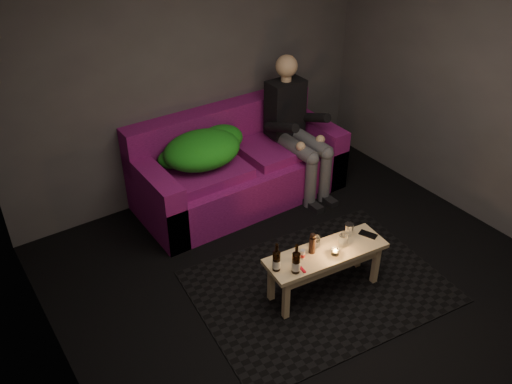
# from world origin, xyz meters

# --- Properties ---
(floor) EXTENTS (4.50, 4.50, 0.00)m
(floor) POSITION_xyz_m (0.00, 0.00, 0.00)
(floor) COLOR black
(floor) RESTS_ON ground
(room) EXTENTS (4.50, 4.50, 4.50)m
(room) POSITION_xyz_m (0.00, 0.47, 1.64)
(room) COLOR silver
(room) RESTS_ON ground
(rug) EXTENTS (2.22, 1.72, 0.01)m
(rug) POSITION_xyz_m (0.03, 0.23, 0.00)
(rug) COLOR black
(rug) RESTS_ON floor
(sofa) EXTENTS (2.14, 0.96, 0.92)m
(sofa) POSITION_xyz_m (0.23, 1.82, 0.33)
(sofa) COLOR #660D51
(sofa) RESTS_ON floor
(green_blanket) EXTENTS (0.94, 0.64, 0.32)m
(green_blanket) POSITION_xyz_m (-0.15, 1.81, 0.69)
(green_blanket) COLOR #1B981D
(green_blanket) RESTS_ON sofa
(person) EXTENTS (0.39, 0.89, 1.43)m
(person) POSITION_xyz_m (0.84, 1.65, 0.74)
(person) COLOR black
(person) RESTS_ON sofa
(coffee_table) EXTENTS (1.06, 0.44, 0.42)m
(coffee_table) POSITION_xyz_m (0.03, 0.18, 0.35)
(coffee_table) COLOR #E3C085
(coffee_table) RESTS_ON rug
(beer_bottle_a) EXTENTS (0.06, 0.06, 0.25)m
(beer_bottle_a) POSITION_xyz_m (-0.43, 0.23, 0.51)
(beer_bottle_a) COLOR black
(beer_bottle_a) RESTS_ON coffee_table
(beer_bottle_b) EXTENTS (0.07, 0.07, 0.26)m
(beer_bottle_b) POSITION_xyz_m (-0.32, 0.12, 0.52)
(beer_bottle_b) COLOR black
(beer_bottle_b) RESTS_ON coffee_table
(salt_shaker) EXTENTS (0.04, 0.04, 0.08)m
(salt_shaker) POSITION_xyz_m (-0.18, 0.22, 0.46)
(salt_shaker) COLOR silver
(salt_shaker) RESTS_ON coffee_table
(pepper_mill) EXTENTS (0.06, 0.06, 0.14)m
(pepper_mill) POSITION_xyz_m (-0.07, 0.23, 0.49)
(pepper_mill) COLOR black
(pepper_mill) RESTS_ON coffee_table
(tumbler_back) EXTENTS (0.09, 0.09, 0.09)m
(tumbler_back) POSITION_xyz_m (0.01, 0.28, 0.47)
(tumbler_back) COLOR white
(tumbler_back) RESTS_ON coffee_table
(tealight) EXTENTS (0.07, 0.07, 0.05)m
(tealight) POSITION_xyz_m (0.07, 0.11, 0.45)
(tealight) COLOR white
(tealight) RESTS_ON coffee_table
(tumbler_front) EXTENTS (0.10, 0.10, 0.10)m
(tumbler_front) POSITION_xyz_m (0.20, 0.16, 0.47)
(tumbler_front) COLOR white
(tumbler_front) RESTS_ON coffee_table
(steel_cup) EXTENTS (0.09, 0.09, 0.10)m
(steel_cup) POSITION_xyz_m (0.33, 0.25, 0.47)
(steel_cup) COLOR silver
(steel_cup) RESTS_ON coffee_table
(smartphone) EXTENTS (0.13, 0.17, 0.01)m
(smartphone) POSITION_xyz_m (0.47, 0.15, 0.43)
(smartphone) COLOR black
(smartphone) RESTS_ON coffee_table
(red_lighter) EXTENTS (0.03, 0.07, 0.01)m
(red_lighter) POSITION_xyz_m (-0.27, 0.10, 0.43)
(red_lighter) COLOR red
(red_lighter) RESTS_ON coffee_table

